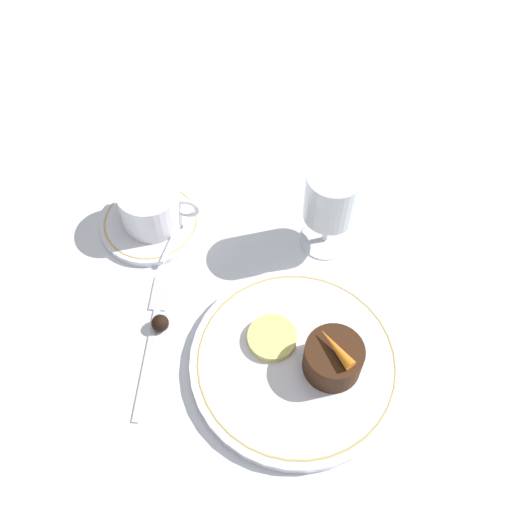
{
  "coord_description": "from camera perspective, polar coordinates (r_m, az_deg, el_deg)",
  "views": [
    {
      "loc": [
        -0.01,
        -0.34,
        0.67
      ],
      "look_at": [
        -0.06,
        0.08,
        0.04
      ],
      "focal_mm": 42.0,
      "sensor_mm": 36.0,
      "label": 1
    }
  ],
  "objects": [
    {
      "name": "chocolate_truffle",
      "position": [
        0.75,
        -9.12,
        -6.33
      ],
      "size": [
        0.02,
        0.02,
        0.02
      ],
      "color": "black",
      "rests_on": "ground_plane"
    },
    {
      "name": "carrot_garnish",
      "position": [
        0.68,
        7.62,
        -8.65
      ],
      "size": [
        0.05,
        0.05,
        0.01
      ],
      "color": "orange",
      "rests_on": "dessert_cake"
    },
    {
      "name": "saucer",
      "position": [
        0.85,
        -9.95,
        3.19
      ],
      "size": [
        0.14,
        0.14,
        0.01
      ],
      "color": "white",
      "rests_on": "ground_plane"
    },
    {
      "name": "fork",
      "position": [
        0.76,
        -9.74,
        -6.74
      ],
      "size": [
        0.02,
        0.2,
        0.01
      ],
      "color": "silver",
      "rests_on": "ground_plane"
    },
    {
      "name": "pineapple_slice",
      "position": [
        0.73,
        1.55,
        -7.79
      ],
      "size": [
        0.06,
        0.06,
        0.01
      ],
      "color": "#EFE075",
      "rests_on": "dinner_plate"
    },
    {
      "name": "coffee_cup",
      "position": [
        0.82,
        -9.99,
        4.78
      ],
      "size": [
        0.11,
        0.08,
        0.06
      ],
      "color": "white",
      "rests_on": "saucer"
    },
    {
      "name": "dinner_plate",
      "position": [
        0.73,
        4.14,
        -10.09
      ],
      "size": [
        0.25,
        0.25,
        0.01
      ],
      "color": "white",
      "rests_on": "ground_plane"
    },
    {
      "name": "wine_glass",
      "position": [
        0.76,
        7.17,
        5.28
      ],
      "size": [
        0.07,
        0.07,
        0.13
      ],
      "color": "silver",
      "rests_on": "ground_plane"
    },
    {
      "name": "ground_plane",
      "position": [
        0.75,
        4.09,
        -7.16
      ],
      "size": [
        3.0,
        3.0,
        0.0
      ],
      "primitive_type": "plane",
      "color": "white"
    },
    {
      "name": "spoon",
      "position": [
        0.83,
        -7.32,
        3.03
      ],
      "size": [
        0.03,
        0.11,
        0.0
      ],
      "color": "silver",
      "rests_on": "saucer"
    },
    {
      "name": "dessert_cake",
      "position": [
        0.7,
        7.36,
        -9.65
      ],
      "size": [
        0.07,
        0.07,
        0.04
      ],
      "color": "#381E0F",
      "rests_on": "dinner_plate"
    }
  ]
}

